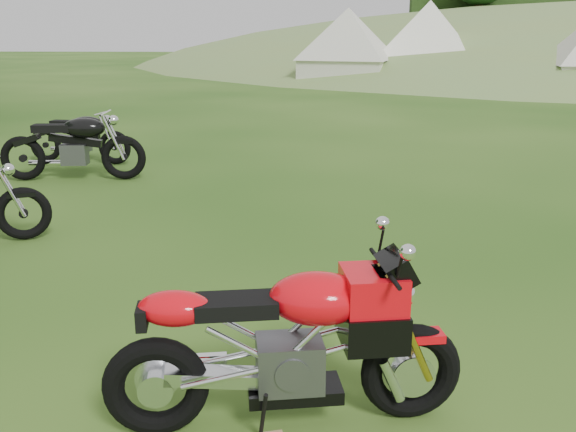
# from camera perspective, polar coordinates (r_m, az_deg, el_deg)

# --- Properties ---
(ground) EXTENTS (120.00, 120.00, 0.00)m
(ground) POSITION_cam_1_polar(r_m,az_deg,el_deg) (5.43, 0.47, -6.52)
(ground) COLOR #19410E
(ground) RESTS_ON ground
(sport_motorcycle) EXTENTS (1.91, 0.77, 1.11)m
(sport_motorcycle) POSITION_cam_1_polar(r_m,az_deg,el_deg) (3.46, -0.18, -10.28)
(sport_motorcycle) COLOR red
(sport_motorcycle) RESTS_ON ground
(vintage_moto_c) EXTENTS (2.03, 0.65, 1.05)m
(vintage_moto_c) POSITION_cam_1_polar(r_m,az_deg,el_deg) (9.73, -18.63, 6.08)
(vintage_moto_c) COLOR black
(vintage_moto_c) RESTS_ON ground
(vintage_moto_d) EXTENTS (1.74, 0.62, 0.90)m
(vintage_moto_d) POSITION_cam_1_polar(r_m,az_deg,el_deg) (11.00, -18.10, 6.79)
(vintage_moto_d) COLOR black
(vintage_moto_d) RESTS_ON ground
(tent_left) EXTENTS (4.00, 4.00, 2.81)m
(tent_left) POSITION_cam_1_polar(r_m,az_deg,el_deg) (26.22, 5.33, 14.64)
(tent_left) COLOR beige
(tent_left) RESTS_ON ground
(tent_mid) EXTENTS (4.22, 4.22, 2.98)m
(tent_mid) POSITION_cam_1_polar(r_m,az_deg,el_deg) (27.48, 12.36, 14.60)
(tent_mid) COLOR white
(tent_mid) RESTS_ON ground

